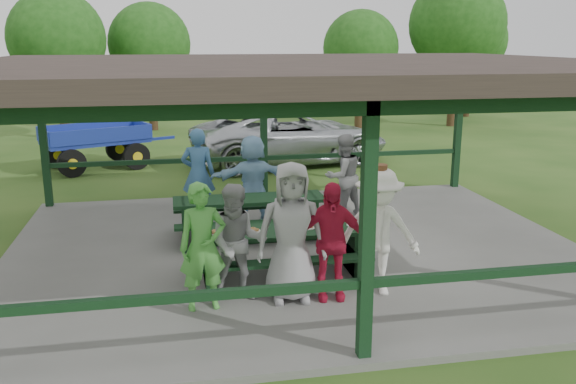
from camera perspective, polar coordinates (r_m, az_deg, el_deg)
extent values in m
plane|color=#2A5019|center=(10.80, 0.85, -5.78)|extent=(90.00, 90.00, 0.00)
cube|color=slate|center=(10.78, 0.85, -5.53)|extent=(10.00, 8.00, 0.10)
cube|color=black|center=(6.81, 7.42, -3.78)|extent=(0.15, 0.15, 3.00)
cube|color=black|center=(14.16, -21.93, 4.67)|extent=(0.15, 0.15, 3.00)
cube|color=black|center=(14.05, -2.29, 5.62)|extent=(0.15, 0.15, 3.00)
cube|color=black|center=(15.50, 15.63, 5.91)|extent=(0.15, 0.15, 3.00)
cube|color=black|center=(6.71, -12.94, -9.80)|extent=(4.65, 0.10, 0.10)
cube|color=black|center=(8.05, 23.83, -6.56)|extent=(4.65, 0.10, 0.10)
cube|color=black|center=(14.00, -12.03, 2.80)|extent=(4.65, 0.10, 0.10)
cube|color=black|center=(14.70, 7.04, 3.53)|extent=(4.65, 0.10, 0.10)
cube|color=black|center=(6.51, 7.81, 8.02)|extent=(9.80, 0.15, 0.20)
cube|color=black|center=(13.91, -2.35, 11.33)|extent=(9.80, 0.15, 0.20)
cube|color=#2F2622|center=(10.16, 0.92, 11.55)|extent=(10.60, 8.60, 0.24)
cube|color=black|center=(9.32, -0.82, -3.72)|extent=(2.62, 0.75, 0.06)
cube|color=black|center=(8.91, -0.19, -6.61)|extent=(2.62, 0.28, 0.05)
cube|color=black|center=(9.94, -1.38, -4.38)|extent=(2.62, 0.28, 0.05)
cube|color=black|center=(9.32, -7.72, -6.11)|extent=(0.06, 0.70, 0.75)
cube|color=black|center=(9.69, 5.82, -5.26)|extent=(0.06, 0.70, 0.75)
cube|color=black|center=(9.37, -7.69, -6.97)|extent=(0.06, 1.39, 0.45)
cube|color=black|center=(9.74, 5.80, -6.09)|extent=(0.06, 1.39, 0.45)
cube|color=black|center=(11.19, -3.64, -0.69)|extent=(2.76, 0.75, 0.06)
cube|color=black|center=(10.75, -3.24, -2.96)|extent=(2.76, 0.28, 0.05)
cube|color=black|center=(11.80, -3.97, -1.40)|extent=(2.76, 0.28, 0.05)
cube|color=black|center=(11.21, -9.72, -2.68)|extent=(0.06, 0.70, 0.75)
cube|color=black|center=(11.49, 2.34, -2.06)|extent=(0.06, 0.70, 0.75)
cube|color=black|center=(11.25, -9.69, -3.42)|extent=(0.06, 1.39, 0.45)
cube|color=black|center=(11.53, 2.33, -2.78)|extent=(0.06, 1.39, 0.45)
cylinder|color=white|center=(9.20, -6.83, -3.84)|extent=(0.22, 0.22, 0.01)
torus|color=olive|center=(9.17, -7.07, -3.76)|extent=(0.10, 0.10, 0.03)
torus|color=olive|center=(9.18, -6.57, -3.73)|extent=(0.10, 0.10, 0.03)
torus|color=olive|center=(9.24, -6.85, -3.62)|extent=(0.10, 0.10, 0.03)
cylinder|color=white|center=(9.26, -3.26, -3.65)|extent=(0.22, 0.22, 0.01)
torus|color=olive|center=(9.22, -3.49, -3.57)|extent=(0.10, 0.10, 0.03)
torus|color=olive|center=(9.23, -3.00, -3.54)|extent=(0.10, 0.10, 0.03)
torus|color=olive|center=(9.29, -3.30, -3.44)|extent=(0.10, 0.10, 0.03)
cylinder|color=white|center=(9.40, 1.85, -3.36)|extent=(0.22, 0.22, 0.01)
torus|color=olive|center=(9.36, 1.64, -3.28)|extent=(0.10, 0.10, 0.03)
torus|color=olive|center=(9.38, 2.11, -3.25)|extent=(0.10, 0.10, 0.03)
torus|color=olive|center=(9.43, 1.79, -3.15)|extent=(0.10, 0.10, 0.03)
cylinder|color=white|center=(9.58, 6.16, -3.09)|extent=(0.22, 0.22, 0.01)
torus|color=olive|center=(9.54, 5.97, -3.01)|extent=(0.10, 0.10, 0.03)
torus|color=olive|center=(9.57, 6.43, -2.98)|extent=(0.10, 0.10, 0.03)
torus|color=olive|center=(9.61, 6.09, -2.89)|extent=(0.10, 0.10, 0.03)
cylinder|color=#381E0F|center=(9.00, -8.47, -4.00)|extent=(0.06, 0.06, 0.10)
cylinder|color=#381E0F|center=(9.00, -8.39, -4.00)|extent=(0.06, 0.06, 0.10)
cylinder|color=#381E0F|center=(9.01, -7.53, -3.96)|extent=(0.06, 0.06, 0.10)
cylinder|color=#381E0F|center=(9.01, -7.29, -3.95)|extent=(0.06, 0.06, 0.10)
cylinder|color=#381E0F|center=(9.04, -5.11, -3.83)|extent=(0.06, 0.06, 0.10)
cylinder|color=#381E0F|center=(9.33, 4.94, -3.25)|extent=(0.06, 0.06, 0.10)
cone|color=white|center=(9.40, -5.41, -3.13)|extent=(0.09, 0.09, 0.10)
cone|color=white|center=(9.40, -5.31, -3.13)|extent=(0.09, 0.09, 0.10)
cone|color=white|center=(9.69, 4.67, -2.57)|extent=(0.09, 0.09, 0.10)
imported|color=green|center=(8.26, -7.99, -5.10)|extent=(0.68, 0.48, 1.75)
imported|color=#969699|center=(8.47, -4.72, -4.80)|extent=(0.86, 0.69, 1.68)
imported|color=#99989B|center=(8.42, 0.32, -3.79)|extent=(1.02, 0.71, 1.97)
imported|color=#BF1939|center=(8.53, 3.96, -4.60)|extent=(1.03, 0.52, 1.69)
imported|color=white|center=(8.73, 8.43, -3.74)|extent=(1.28, 0.86, 1.85)
cylinder|color=brown|center=(8.50, 8.64, 1.81)|extent=(0.36, 0.36, 0.02)
cylinder|color=brown|center=(8.49, 8.65, 2.20)|extent=(0.22, 0.22, 0.11)
imported|color=#91BFE0|center=(12.13, -3.34, 1.26)|extent=(1.69, 0.74, 1.76)
imported|color=#396594|center=(12.44, -8.40, 1.69)|extent=(0.73, 0.53, 1.86)
imported|color=#97979A|center=(12.49, 5.17, 1.50)|extent=(1.01, 0.91, 1.72)
imported|color=silver|center=(18.39, 0.23, 5.20)|extent=(6.30, 3.75, 1.64)
cube|color=navy|center=(18.50, -17.56, 4.57)|extent=(3.18, 2.43, 0.12)
cube|color=navy|center=(17.79, -16.95, 5.08)|extent=(2.64, 1.18, 0.41)
cube|color=navy|center=(19.14, -18.24, 5.59)|extent=(2.64, 1.18, 0.41)
cube|color=navy|center=(18.11, -21.93, 4.83)|extent=(0.62, 1.33, 0.41)
cube|color=navy|center=(18.91, -13.48, 5.81)|extent=(0.62, 1.33, 0.41)
cylinder|color=black|center=(17.61, -19.57, 2.54)|extent=(0.78, 0.47, 0.77)
cylinder|color=yellow|center=(17.61, -19.57, 2.54)|extent=(0.35, 0.32, 0.28)
cylinder|color=black|center=(19.06, -20.76, 3.27)|extent=(0.78, 0.47, 0.77)
cylinder|color=yellow|center=(19.06, -20.76, 3.27)|extent=(0.35, 0.32, 0.28)
cylinder|color=black|center=(18.14, -13.99, 3.26)|extent=(0.78, 0.47, 0.77)
cylinder|color=yellow|center=(18.14, -13.99, 3.26)|extent=(0.35, 0.32, 0.28)
cylinder|color=black|center=(19.55, -15.56, 3.93)|extent=(0.78, 0.47, 0.77)
cylinder|color=yellow|center=(19.55, -15.56, 3.93)|extent=(0.35, 0.32, 0.28)
cube|color=navy|center=(19.14, -12.00, 4.91)|extent=(0.97, 0.48, 0.08)
cone|color=#F2590C|center=(18.09, -22.12, 5.13)|extent=(0.18, 0.38, 0.41)
cylinder|color=#372216|center=(24.32, -20.32, 7.79)|extent=(0.36, 0.36, 2.71)
sphere|color=#1D4D14|center=(24.21, -20.80, 13.27)|extent=(3.47, 3.47, 3.47)
cylinder|color=#372216|center=(25.94, -12.57, 8.51)|extent=(0.36, 0.36, 2.56)
sphere|color=#1D4D14|center=(25.83, -12.84, 13.38)|extent=(3.28, 3.28, 3.28)
cylinder|color=#372216|center=(26.13, 6.69, 8.65)|extent=(0.36, 0.36, 2.44)
sphere|color=#1D4D14|center=(26.02, 6.82, 13.24)|extent=(3.12, 3.12, 3.12)
cylinder|color=#372216|center=(27.41, 15.16, 9.25)|extent=(0.36, 0.36, 3.14)
sphere|color=#1D4D14|center=(27.34, 15.54, 14.88)|extent=(4.02, 4.02, 4.02)
cylinder|color=#372216|center=(31.05, 16.41, 9.24)|extent=(0.36, 0.36, 2.66)
sphere|color=#1D4D14|center=(30.96, 16.71, 13.46)|extent=(3.41, 3.41, 3.41)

